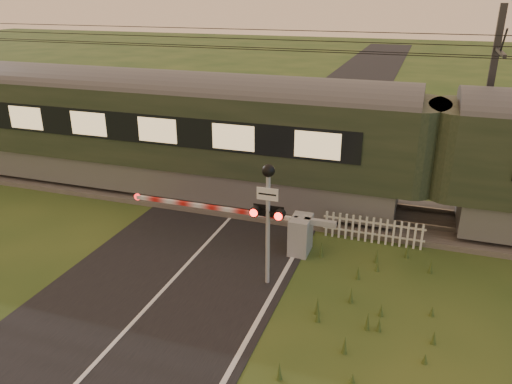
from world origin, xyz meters
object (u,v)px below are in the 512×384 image
at_px(crossing_signal, 268,204).
at_px(picket_fence, 373,230).
at_px(boom_gate, 291,231).
at_px(catenary_mast, 487,108).
at_px(train, 434,155).

height_order(crossing_signal, picket_fence, crossing_signal).
height_order(boom_gate, picket_fence, boom_gate).
relative_size(crossing_signal, picket_fence, 1.08).
bearing_deg(catenary_mast, boom_gate, -134.18).
height_order(train, picket_fence, train).
relative_size(boom_gate, catenary_mast, 0.96).
relative_size(train, catenary_mast, 6.64).
xyz_separation_m(boom_gate, picket_fence, (2.25, 1.32, -0.21)).
relative_size(boom_gate, crossing_signal, 1.98).
distance_m(boom_gate, catenary_mast, 8.14).
bearing_deg(boom_gate, catenary_mast, 45.82).
xyz_separation_m(crossing_signal, catenary_mast, (5.41, 7.38, 1.30)).
relative_size(boom_gate, picket_fence, 2.13).
bearing_deg(picket_fence, crossing_signal, -126.08).
xyz_separation_m(train, catenary_mast, (1.53, 2.23, 1.17)).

